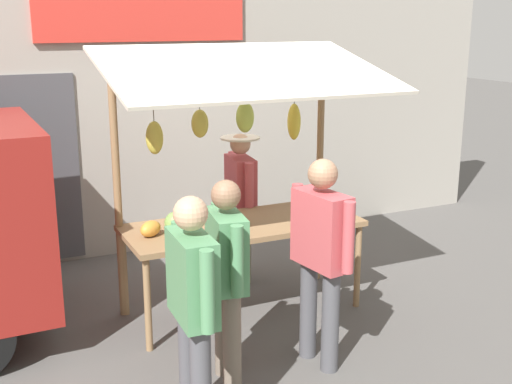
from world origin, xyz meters
TOP-DOWN VIEW (x-y plane):
  - ground_plane at (0.00, 0.00)m, footprint 40.00×40.00m
  - street_backdrop at (0.04, -2.20)m, footprint 9.00×0.30m
  - market_stall at (0.03, -0.02)m, footprint 2.50×1.46m
  - vendor_with_sunhat at (-0.32, -0.75)m, footprint 0.41×0.68m
  - shopper_with_ponytail at (1.06, 1.59)m, footprint 0.24×0.70m
  - shopper_in_grey_tee at (0.63, 1.13)m, footprint 0.29×0.68m
  - shopper_in_striped_shirt at (-0.15, 1.17)m, footprint 0.29×0.71m

SIDE VIEW (x-z plane):
  - ground_plane at x=0.00m, z-range 0.00..0.00m
  - vendor_with_sunhat at x=-0.32m, z-range 0.14..1.72m
  - shopper_in_grey_tee at x=0.63m, z-range 0.12..1.73m
  - shopper_with_ponytail at x=1.06m, z-range 0.13..1.78m
  - shopper_in_striped_shirt at x=-0.15m, z-range 0.14..1.84m
  - market_stall at x=0.03m, z-range 0.29..2.78m
  - street_backdrop at x=0.04m, z-range 0.00..3.40m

